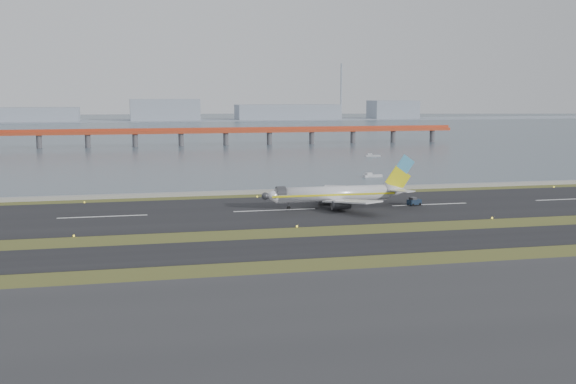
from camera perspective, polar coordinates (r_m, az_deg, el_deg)
name	(u,v)px	position (r m, az deg, el deg)	size (l,w,h in m)	color
ground	(306,234)	(144.23, 1.43, -3.35)	(1000.00, 1000.00, 0.00)	#324017
apron_strip	(415,316)	(93.59, 10.02, -9.63)	(1000.00, 50.00, 0.10)	#2E2E30
taxiway_strip	(322,246)	(132.88, 2.73, -4.30)	(1000.00, 18.00, 0.10)	black
runway_strip	(275,210)	(172.97, -1.07, -1.46)	(1000.00, 45.00, 0.10)	black
seawall	(252,192)	(202.02, -2.84, 0.00)	(1000.00, 2.50, 1.00)	#989893
bay_water	(165,128)	(598.68, -9.72, 5.02)	(1400.00, 800.00, 1.30)	#404E5C
red_pier	(226,132)	(391.48, -4.94, 4.76)	(260.00, 5.00, 10.20)	#AB391D
far_shoreline	(168,115)	(758.88, -9.43, 6.05)	(1400.00, 80.00, 60.50)	#8994A2
airliner	(338,194)	(177.18, 4.00, -0.15)	(38.52, 32.89, 12.80)	silver
pushback_tug	(414,202)	(183.21, 9.93, -0.75)	(3.75, 2.81, 2.13)	#122032
workboat_near	(372,176)	(243.66, 6.66, 1.29)	(6.72, 2.84, 1.58)	#B8B8BD
workboat_far	(373,156)	(321.79, 6.70, 2.86)	(6.71, 3.61, 1.56)	#B8B8BD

